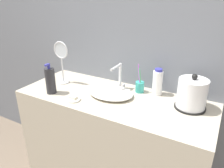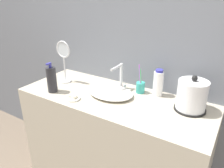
{
  "view_description": "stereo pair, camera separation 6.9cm",
  "coord_description": "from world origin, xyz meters",
  "px_view_note": "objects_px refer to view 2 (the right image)",
  "views": [
    {
      "loc": [
        0.67,
        -0.95,
        1.58
      ],
      "look_at": [
        -0.01,
        0.27,
        0.98
      ],
      "focal_mm": 35.0,
      "sensor_mm": 36.0,
      "label": 1
    },
    {
      "loc": [
        0.73,
        -0.91,
        1.58
      ],
      "look_at": [
        -0.01,
        0.27,
        0.98
      ],
      "focal_mm": 35.0,
      "sensor_mm": 36.0,
      "label": 2
    }
  ],
  "objects_px": {
    "vanity_mirror": "(64,58)",
    "lotion_bottle": "(52,79)",
    "faucet": "(120,75)",
    "toothbrush_cup": "(140,87)",
    "shampoo_bottle": "(158,83)",
    "electric_kettle": "(192,97)"
  },
  "relations": [
    {
      "from": "electric_kettle",
      "to": "lotion_bottle",
      "type": "height_order",
      "value": "electric_kettle"
    },
    {
      "from": "lotion_bottle",
      "to": "vanity_mirror",
      "type": "bearing_deg",
      "value": 105.34
    },
    {
      "from": "shampoo_bottle",
      "to": "lotion_bottle",
      "type": "bearing_deg",
      "value": -152.57
    },
    {
      "from": "lotion_bottle",
      "to": "shampoo_bottle",
      "type": "relative_size",
      "value": 1.15
    },
    {
      "from": "faucet",
      "to": "lotion_bottle",
      "type": "distance_m",
      "value": 0.51
    },
    {
      "from": "vanity_mirror",
      "to": "lotion_bottle",
      "type": "bearing_deg",
      "value": -74.66
    },
    {
      "from": "lotion_bottle",
      "to": "shampoo_bottle",
      "type": "distance_m",
      "value": 0.78
    },
    {
      "from": "electric_kettle",
      "to": "lotion_bottle",
      "type": "bearing_deg",
      "value": -164.24
    },
    {
      "from": "electric_kettle",
      "to": "shampoo_bottle",
      "type": "relative_size",
      "value": 1.19
    },
    {
      "from": "faucet",
      "to": "toothbrush_cup",
      "type": "relative_size",
      "value": 0.91
    },
    {
      "from": "lotion_bottle",
      "to": "electric_kettle",
      "type": "bearing_deg",
      "value": 15.76
    },
    {
      "from": "lotion_bottle",
      "to": "faucet",
      "type": "bearing_deg",
      "value": 36.94
    },
    {
      "from": "shampoo_bottle",
      "to": "vanity_mirror",
      "type": "height_order",
      "value": "vanity_mirror"
    },
    {
      "from": "lotion_bottle",
      "to": "shampoo_bottle",
      "type": "height_order",
      "value": "lotion_bottle"
    },
    {
      "from": "electric_kettle",
      "to": "faucet",
      "type": "bearing_deg",
      "value": 175.69
    },
    {
      "from": "electric_kettle",
      "to": "toothbrush_cup",
      "type": "xyz_separation_m",
      "value": [
        -0.38,
        0.07,
        -0.05
      ]
    },
    {
      "from": "electric_kettle",
      "to": "toothbrush_cup",
      "type": "relative_size",
      "value": 1.08
    },
    {
      "from": "toothbrush_cup",
      "to": "lotion_bottle",
      "type": "bearing_deg",
      "value": -149.55
    },
    {
      "from": "toothbrush_cup",
      "to": "vanity_mirror",
      "type": "xyz_separation_m",
      "value": [
        -0.62,
        -0.14,
        0.16
      ]
    },
    {
      "from": "toothbrush_cup",
      "to": "shampoo_bottle",
      "type": "xyz_separation_m",
      "value": [
        0.12,
        0.03,
        0.05
      ]
    },
    {
      "from": "shampoo_bottle",
      "to": "electric_kettle",
      "type": "bearing_deg",
      "value": -19.79
    },
    {
      "from": "faucet",
      "to": "shampoo_bottle",
      "type": "height_order",
      "value": "faucet"
    }
  ]
}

